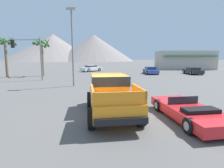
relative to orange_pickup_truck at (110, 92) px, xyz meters
name	(u,v)px	position (x,y,z in m)	size (l,w,h in m)	color
ground_plane	(110,114)	(0.01, -0.23, -1.08)	(320.00, 320.00, 0.00)	#5B5956
orange_pickup_truck	(110,92)	(0.00, 0.00, 0.00)	(2.98, 5.43, 1.90)	orange
red_convertible_car	(189,111)	(3.61, -0.87, -0.69)	(2.62, 4.79, 0.96)	red
parked_car_white	(91,68)	(-4.92, 25.42, -0.47)	(4.18, 4.43, 1.20)	white
parked_car_blue	(151,70)	(5.80, 20.90, -0.48)	(2.10, 4.39, 1.18)	#334C9E
parked_car_dark	(193,71)	(12.67, 20.60, -0.51)	(2.12, 4.13, 1.12)	#232328
traffic_light_main	(28,50)	(-10.43, 12.22, 2.50)	(3.87, 0.38, 5.08)	slate
street_lamp_post	(72,40)	(-3.94, 8.00, 3.31)	(0.90, 0.24, 7.26)	slate
palm_tree_tall	(41,47)	(-10.79, 16.84, 3.15)	(2.66, 2.62, 5.61)	brown
palm_tree_short	(5,45)	(-15.09, 15.11, 3.29)	(3.04, 2.98, 5.73)	brown
storefront_building	(184,60)	(15.68, 33.06, 0.99)	(12.38, 6.83, 4.14)	#BCB2A3
distant_mountain_range	(63,48)	(-39.56, 116.76, 8.00)	(90.63, 76.96, 20.08)	gray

